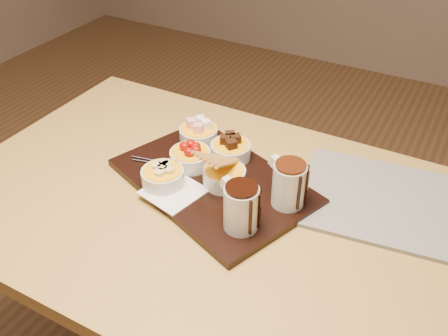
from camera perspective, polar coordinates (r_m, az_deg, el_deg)
The scene contains 12 objects.
dining_table at distance 1.21m, azimuth -1.94°, elevation -7.15°, with size 1.20×0.80×0.75m.
serving_board at distance 1.18m, azimuth -1.27°, elevation -1.58°, with size 0.46×0.30×0.02m, color black.
napkin at distance 1.14m, azimuth -5.79°, elevation -2.68°, with size 0.12×0.12×0.00m, color white.
bowl_marshmallows at distance 1.30m, azimuth -2.93°, elevation 3.79°, with size 0.10×0.10×0.04m, color beige.
bowl_cake at distance 1.24m, azimuth 0.75°, elevation 1.96°, with size 0.10×0.10×0.04m, color beige.
bowl_strawberries at distance 1.22m, azimuth -3.86°, elevation 1.13°, with size 0.10×0.10×0.04m, color beige.
bowl_biscotti at distance 1.15m, azimuth 0.04°, elevation -0.98°, with size 0.10×0.10×0.04m, color beige.
bowl_bananas at distance 1.16m, azimuth -7.00°, elevation -1.05°, with size 0.10×0.10×0.04m, color beige.
pitcher_dark_chocolate at distance 1.02m, azimuth 1.97°, elevation -4.62°, with size 0.07×0.07×0.10m, color silver.
pitcher_milk_chocolate at distance 1.09m, azimuth 7.42°, elevation -1.94°, with size 0.07×0.07×0.10m, color silver.
fondue_skewers at distance 1.22m, azimuth -5.05°, elevation 0.31°, with size 0.26×0.03×0.01m, color silver, non-canonical shape.
newspaper at distance 1.19m, azimuth 17.67°, elevation -3.58°, with size 0.38×0.30×0.01m, color beige.
Camera 1 is at (0.46, -0.75, 1.49)m, focal length 40.00 mm.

